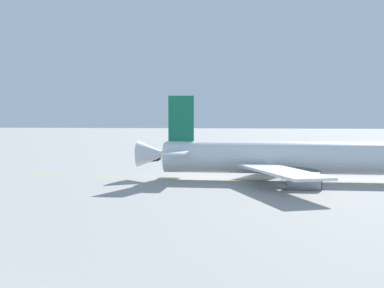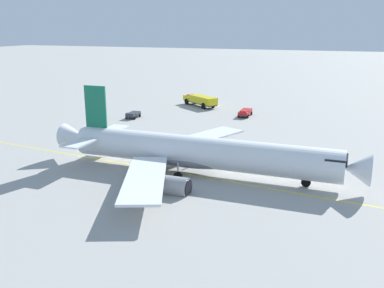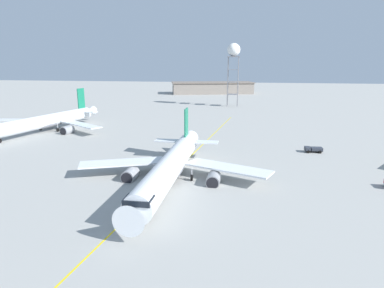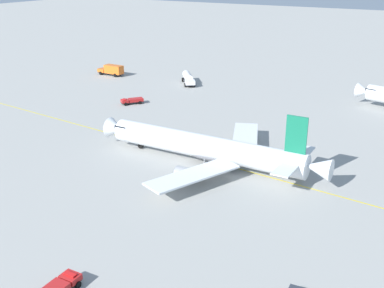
% 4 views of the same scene
% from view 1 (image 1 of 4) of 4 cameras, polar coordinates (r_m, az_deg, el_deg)
% --- Properties ---
extents(ground_plane, '(600.00, 600.00, 0.00)m').
position_cam_1_polar(ground_plane, '(63.47, 15.19, -4.05)').
color(ground_plane, '#9E9E99').
extents(airliner_main, '(40.48, 34.00, 10.82)m').
position_cam_1_polar(airliner_main, '(61.81, 12.20, -1.75)').
color(airliner_main, silver).
rests_on(airliner_main, ground_plane).
extents(fire_tender_truck, '(10.07, 8.13, 2.50)m').
position_cam_1_polar(fire_tender_truck, '(106.37, 2.03, -0.30)').
color(fire_tender_truck, '#232326').
rests_on(fire_tender_truck, ground_plane).
extents(ops_pickup_truck, '(2.30, 5.13, 1.41)m').
position_cam_1_polar(ops_pickup_truck, '(98.57, 8.87, -1.03)').
color(ops_pickup_truck, '#232326').
rests_on(ops_pickup_truck, ground_plane).
extents(baggage_truck_truck, '(2.29, 3.86, 1.22)m').
position_cam_1_polar(baggage_truck_truck, '(90.72, -4.35, -1.41)').
color(baggage_truck_truck, '#232326').
rests_on(baggage_truck_truck, ground_plane).
extents(taxiway_centreline, '(142.44, 14.11, 0.01)m').
position_cam_1_polar(taxiway_centreline, '(61.00, 13.00, -4.30)').
color(taxiway_centreline, yellow).
rests_on(taxiway_centreline, ground_plane).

